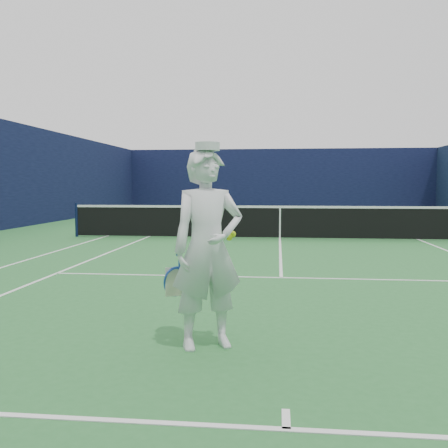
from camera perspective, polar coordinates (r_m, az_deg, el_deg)
name	(u,v)px	position (r m, az deg, el deg)	size (l,w,h in m)	color
ground	(280,239)	(15.20, 6.40, -1.70)	(80.00, 80.00, 0.00)	#2A6E32
court_markings	(280,239)	(15.20, 6.40, -1.69)	(11.03, 23.83, 0.01)	white
windscreen_fence	(280,173)	(15.12, 6.47, 5.86)	(20.12, 36.12, 4.00)	black
tennis_net	(280,221)	(15.15, 6.42, 0.38)	(12.88, 0.09, 1.07)	#141E4C
tennis_player	(208,249)	(4.96, -1.88, -2.82)	(0.92, 0.73, 2.04)	white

